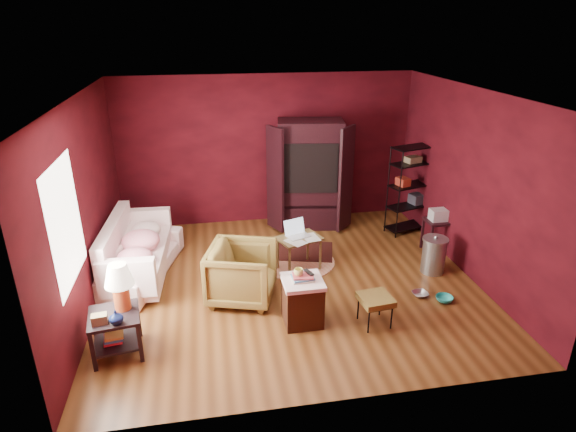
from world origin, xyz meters
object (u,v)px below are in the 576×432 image
at_px(tv_armoire, 310,173).
at_px(side_table, 117,301).
at_px(armchair, 242,271).
at_px(hamper, 302,300).
at_px(laptop_desk, 299,241).
at_px(sofa, 137,253).
at_px(wire_shelving, 411,185).

bearing_deg(tv_armoire, side_table, -123.71).
relative_size(armchair, hamper, 1.25).
bearing_deg(tv_armoire, armchair, -112.99).
distance_m(side_table, laptop_desk, 2.95).
distance_m(side_table, tv_armoire, 4.46).
bearing_deg(hamper, tv_armoire, 76.12).
height_order(hamper, laptop_desk, laptop_desk).
bearing_deg(laptop_desk, sofa, 154.80).
bearing_deg(hamper, side_table, -175.38).
height_order(sofa, laptop_desk, laptop_desk).
relative_size(tv_armoire, wire_shelving, 1.24).
relative_size(hamper, laptop_desk, 0.90).
height_order(side_table, wire_shelving, wire_shelving).
bearing_deg(wire_shelving, side_table, -167.58).
xyz_separation_m(hamper, laptop_desk, (0.23, 1.42, 0.17)).
bearing_deg(armchair, side_table, 136.84).
bearing_deg(side_table, laptop_desk, 32.88).
bearing_deg(tv_armoire, laptop_desk, -98.79).
bearing_deg(laptop_desk, tv_armoire, 51.97).
height_order(side_table, hamper, side_table).
distance_m(hamper, wire_shelving, 3.62).
relative_size(sofa, laptop_desk, 2.54).
xyz_separation_m(laptop_desk, tv_armoire, (0.53, 1.67, 0.56)).
relative_size(hamper, tv_armoire, 0.36).
xyz_separation_m(side_table, tv_armoire, (3.00, 3.27, 0.38)).
bearing_deg(wire_shelving, sofa, 173.52).
distance_m(armchair, wire_shelving, 3.75).
bearing_deg(hamper, laptop_desk, 80.72).
xyz_separation_m(side_table, hamper, (2.24, 0.18, -0.35)).
distance_m(sofa, hamper, 2.77).
height_order(sofa, tv_armoire, tv_armoire).
height_order(laptop_desk, wire_shelving, wire_shelving).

